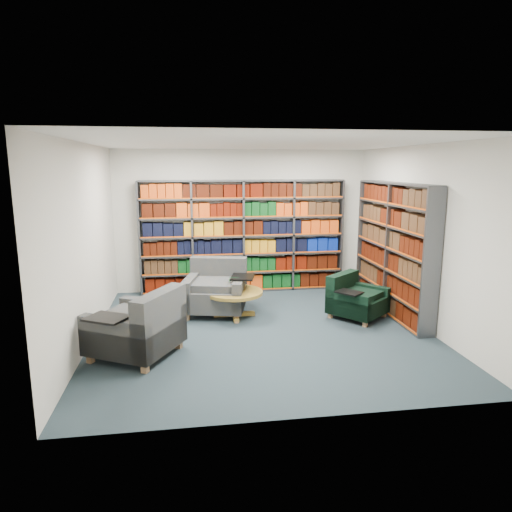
{
  "coord_description": "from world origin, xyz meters",
  "views": [
    {
      "loc": [
        -1.06,
        -6.54,
        2.48
      ],
      "look_at": [
        0.0,
        0.6,
        1.05
      ],
      "focal_mm": 32.0,
      "sensor_mm": 36.0,
      "label": 1
    }
  ],
  "objects": [
    {
      "name": "bookshelf_right",
      "position": [
        2.34,
        0.6,
        1.1
      ],
      "size": [
        0.28,
        2.5,
        2.2
      ],
      "color": "#47494F",
      "rests_on": "ground"
    },
    {
      "name": "chair_teal_left",
      "position": [
        -0.62,
        1.07,
        0.36
      ],
      "size": [
        1.27,
        1.18,
        0.9
      ],
      "color": "#0B1A36",
      "rests_on": "ground"
    },
    {
      "name": "coffee_table",
      "position": [
        -0.35,
        0.72,
        0.36
      ],
      "size": [
        0.94,
        0.94,
        0.66
      ],
      "color": "olive",
      "rests_on": "ground"
    },
    {
      "name": "room_shell",
      "position": [
        0.0,
        0.0,
        1.4
      ],
      "size": [
        5.02,
        5.02,
        2.82
      ],
      "color": "#1B2730",
      "rests_on": "ground"
    },
    {
      "name": "chair_teal_front",
      "position": [
        -1.72,
        -0.7,
        0.37
      ],
      "size": [
        1.35,
        1.35,
        0.91
      ],
      "color": "#0B1A36",
      "rests_on": "ground"
    },
    {
      "name": "chair_green_right",
      "position": [
        1.62,
        0.44,
        0.29
      ],
      "size": [
        1.1,
        1.1,
        0.71
      ],
      "color": "black",
      "rests_on": "ground"
    },
    {
      "name": "bookshelf_back",
      "position": [
        0.0,
        2.34,
        1.1
      ],
      "size": [
        4.0,
        0.28,
        2.2
      ],
      "color": "#47494F",
      "rests_on": "ground"
    }
  ]
}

